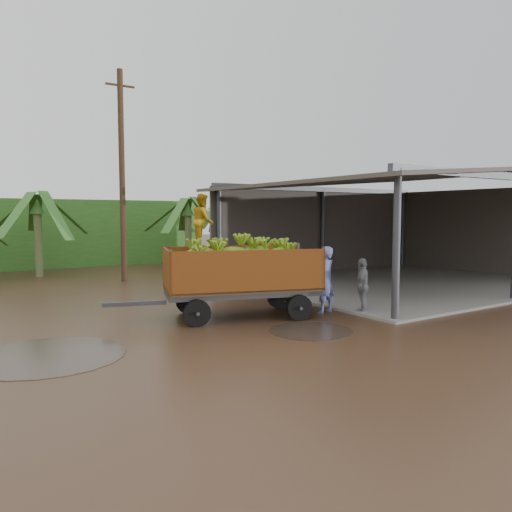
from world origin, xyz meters
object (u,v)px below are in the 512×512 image
(utility_pole, at_px, (122,176))
(banana_trailer, at_px, (240,271))
(man_grey, at_px, (362,286))
(man_blue, at_px, (325,280))

(utility_pole, bearing_deg, banana_trailer, -88.39)
(man_grey, distance_m, utility_pole, 11.52)
(man_grey, bearing_deg, utility_pole, -107.94)
(banana_trailer, xyz_separation_m, man_blue, (2.32, -0.85, -0.30))
(man_blue, bearing_deg, banana_trailer, -31.63)
(utility_pole, bearing_deg, man_blue, -75.23)
(man_blue, height_order, utility_pole, utility_pole)
(man_grey, bearing_deg, man_blue, -74.16)
(banana_trailer, bearing_deg, man_blue, -1.99)
(man_blue, bearing_deg, man_grey, 130.37)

